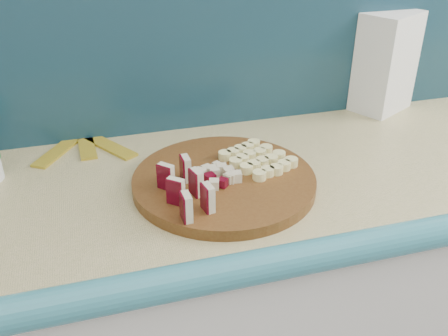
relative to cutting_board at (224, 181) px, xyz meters
name	(u,v)px	position (x,y,z in m)	size (l,w,h in m)	color
kitchen_counter	(271,315)	(0.14, 0.03, -0.47)	(2.20, 0.63, 0.91)	silver
backsplash	(243,28)	(0.14, 0.32, 0.24)	(2.20, 0.02, 0.50)	teal
cutting_board	(224,181)	(0.00, 0.00, 0.00)	(0.39, 0.39, 0.02)	#4E2A10
apple_wedges	(186,187)	(-0.10, -0.06, 0.04)	(0.09, 0.18, 0.05)	beige
apple_chunks	(215,176)	(-0.02, -0.01, 0.02)	(0.06, 0.06, 0.02)	beige
banana_slices	(257,159)	(0.09, 0.04, 0.02)	(0.16, 0.17, 0.02)	#F5EC95
flour_bag	(386,62)	(0.55, 0.29, 0.12)	(0.16, 0.11, 0.27)	white
banana_peel	(85,147)	(-0.28, 0.27, -0.01)	(0.24, 0.20, 0.01)	gold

